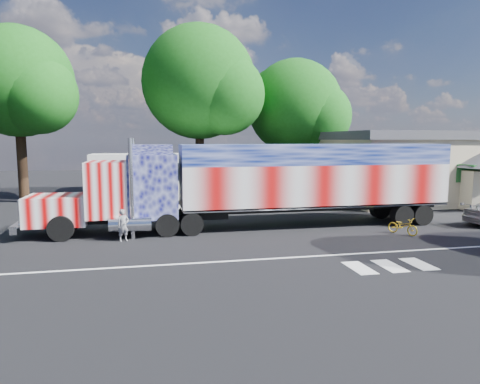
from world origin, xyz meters
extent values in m
plane|color=black|center=(0.00, 0.00, 0.00)|extent=(100.00, 100.00, 0.00)
cube|color=silver|center=(0.00, -3.00, 0.01)|extent=(30.00, 0.15, 0.01)
cube|color=silver|center=(2.80, -4.80, 0.01)|extent=(0.70, 1.60, 0.01)
cube|color=silver|center=(4.00, -4.80, 0.01)|extent=(0.70, 1.60, 0.01)
cube|color=silver|center=(5.20, -4.80, 0.01)|extent=(0.70, 1.60, 0.01)
cube|color=black|center=(-5.51, 2.95, 0.75)|extent=(9.59, 1.07, 0.32)
cube|color=#DA7778|center=(-8.92, 2.95, 1.28)|extent=(2.77, 2.34, 1.38)
cube|color=silver|center=(-10.36, 2.95, 1.28)|extent=(0.13, 2.02, 1.24)
cube|color=silver|center=(-10.57, 2.95, 0.59)|extent=(0.32, 2.66, 0.38)
cube|color=#DA7778|center=(-6.58, 2.95, 2.24)|extent=(1.92, 2.66, 2.66)
cube|color=black|center=(-7.48, 2.95, 2.72)|extent=(0.06, 2.24, 0.96)
cube|color=#494D8C|center=(-4.45, 2.95, 2.34)|extent=(2.34, 2.66, 3.09)
cube|color=#494D8C|center=(-4.45, 2.95, 4.10)|extent=(1.92, 2.56, 0.53)
cylinder|color=silver|center=(-5.41, 4.35, 2.34)|extent=(0.21, 0.21, 4.69)
cylinder|color=silver|center=(-5.41, 1.54, 2.34)|extent=(0.21, 0.21, 4.69)
cylinder|color=silver|center=(-5.51, 4.33, 0.69)|extent=(1.92, 0.70, 0.70)
cylinder|color=silver|center=(-5.51, 1.56, 0.69)|extent=(1.92, 0.70, 0.70)
cylinder|color=black|center=(-8.60, 1.77, 0.59)|extent=(1.17, 0.37, 1.17)
cylinder|color=black|center=(-8.60, 4.12, 0.59)|extent=(1.17, 0.37, 1.17)
cylinder|color=black|center=(-3.81, 1.83, 0.55)|extent=(1.11, 0.59, 1.11)
cylinder|color=black|center=(-3.81, 4.06, 0.55)|extent=(1.11, 0.59, 1.11)
cylinder|color=black|center=(-2.64, 1.83, 0.55)|extent=(1.11, 0.59, 1.11)
cylinder|color=black|center=(-2.64, 4.06, 0.55)|extent=(1.11, 0.59, 1.11)
cube|color=black|center=(4.07, 2.95, 1.01)|extent=(13.85, 1.17, 0.32)
cube|color=#D67677|center=(4.07, 2.95, 2.24)|extent=(14.27, 2.77, 2.13)
cube|color=#405096|center=(4.07, 2.95, 3.83)|extent=(14.27, 2.77, 1.07)
cube|color=silver|center=(4.07, 2.95, 1.17)|extent=(14.27, 2.77, 0.13)
cube|color=silver|center=(11.23, 2.95, 2.77)|extent=(0.04, 2.66, 3.09)
cylinder|color=black|center=(8.66, 1.83, 0.55)|extent=(1.11, 0.59, 1.11)
cylinder|color=black|center=(8.66, 4.06, 0.55)|extent=(1.11, 0.59, 1.11)
cylinder|color=black|center=(9.83, 1.83, 0.55)|extent=(1.11, 0.59, 1.11)
cylinder|color=black|center=(9.83, 4.06, 0.55)|extent=(1.11, 0.59, 1.11)
cube|color=white|center=(-2.15, 10.97, 1.83)|extent=(12.55, 2.72, 3.66)
cube|color=black|center=(-2.15, 10.97, 2.51)|extent=(12.14, 2.78, 1.15)
cube|color=black|center=(-2.15, 10.97, 0.47)|extent=(12.55, 2.72, 0.26)
cube|color=black|center=(-8.43, 10.97, 1.99)|extent=(0.06, 2.41, 1.46)
cylinder|color=black|center=(-6.86, 9.67, 0.52)|extent=(1.05, 0.31, 1.05)
cylinder|color=black|center=(-6.86, 12.28, 0.52)|extent=(1.05, 0.31, 1.05)
cylinder|color=black|center=(0.99, 9.67, 0.52)|extent=(1.05, 0.31, 1.05)
cylinder|color=black|center=(0.99, 12.28, 0.52)|extent=(1.05, 0.31, 1.05)
cylinder|color=black|center=(1.93, 9.67, 0.52)|extent=(1.05, 0.31, 1.05)
cylinder|color=black|center=(1.93, 12.28, 0.52)|extent=(1.05, 0.31, 1.05)
cube|color=#C5B694|center=(20.00, 11.00, 2.30)|extent=(22.00, 10.00, 4.60)
cube|color=#46464B|center=(20.00, 11.00, 4.90)|extent=(22.40, 10.40, 0.60)
cube|color=#1E5926|center=(12.00, 5.96, 2.40)|extent=(1.60, 0.08, 1.20)
cube|color=#1E5926|center=(16.00, 5.96, 2.40)|extent=(1.60, 0.08, 1.20)
imported|color=slate|center=(-5.81, 1.20, 0.74)|extent=(0.63, 0.54, 1.47)
imported|color=gold|center=(7.49, -0.13, 0.41)|extent=(1.20, 1.65, 0.82)
cylinder|color=black|center=(-0.62, 16.04, 3.65)|extent=(0.70, 0.70, 7.30)
sphere|color=#155714|center=(-0.62, 16.04, 9.13)|extent=(8.99, 8.99, 8.99)
sphere|color=#155714|center=(1.18, 14.69, 8.08)|extent=(6.29, 6.29, 6.29)
sphere|color=#155714|center=(-1.97, 17.38, 10.17)|extent=(5.84, 5.84, 5.84)
cylinder|color=black|center=(-13.79, 15.43, 3.50)|extent=(0.70, 0.70, 7.00)
sphere|color=#155714|center=(-13.79, 15.43, 8.75)|extent=(7.93, 7.93, 7.93)
sphere|color=#155714|center=(-12.21, 14.24, 7.75)|extent=(5.55, 5.55, 5.55)
sphere|color=#155714|center=(-14.98, 16.62, 9.75)|extent=(5.15, 5.15, 5.15)
cylinder|color=black|center=(7.84, 17.38, 2.98)|extent=(0.70, 0.70, 5.95)
sphere|color=#155714|center=(7.84, 17.38, 7.44)|extent=(8.16, 8.16, 8.16)
sphere|color=#155714|center=(9.48, 16.15, 6.59)|extent=(5.71, 5.71, 5.71)
sphere|color=#155714|center=(6.62, 18.60, 8.29)|extent=(5.31, 5.31, 5.31)
camera|label=1|loc=(-4.48, -18.61, 4.62)|focal=32.00mm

